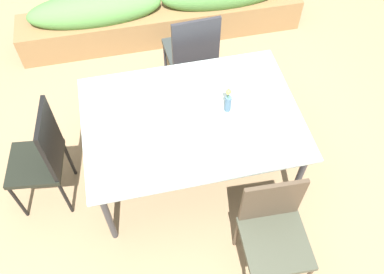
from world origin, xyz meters
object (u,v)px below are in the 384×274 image
at_px(flower_vase, 228,99).
at_px(planter_box, 163,12).
at_px(chair_end_left, 43,156).
at_px(chair_near_right, 274,229).
at_px(chair_far_side, 192,50).
at_px(dining_table, 192,121).

height_order(flower_vase, planter_box, flower_vase).
bearing_deg(chair_end_left, chair_near_right, -113.70).
relative_size(chair_far_side, chair_near_right, 1.12).
relative_size(chair_far_side, planter_box, 0.31).
bearing_deg(planter_box, chair_near_right, -83.83).
relative_size(chair_end_left, chair_near_right, 1.17).
relative_size(flower_vase, planter_box, 0.09).
xyz_separation_m(dining_table, flower_vase, (0.28, 0.01, 0.17)).
relative_size(dining_table, planter_box, 0.53).
bearing_deg(chair_far_side, planter_box, 94.57).
height_order(chair_end_left, flower_vase, chair_end_left).
bearing_deg(planter_box, chair_far_side, -82.50).
bearing_deg(dining_table, planter_box, 87.57).
bearing_deg(chair_far_side, dining_table, -105.42).
bearing_deg(chair_near_right, planter_box, -81.31).
distance_m(dining_table, flower_vase, 0.33).
height_order(chair_far_side, planter_box, chair_far_side).
distance_m(flower_vase, planter_box, 1.92).
bearing_deg(chair_near_right, dining_table, -65.16).
bearing_deg(flower_vase, chair_end_left, -179.21).
distance_m(chair_end_left, chair_far_side, 1.64).
distance_m(chair_end_left, chair_near_right, 1.79).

